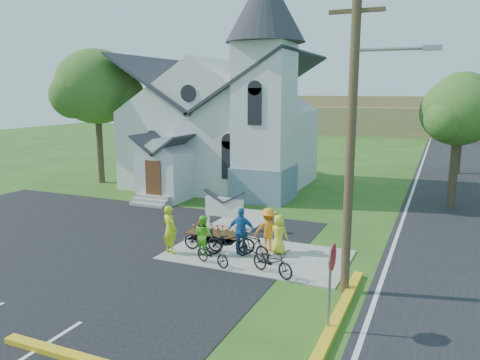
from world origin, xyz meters
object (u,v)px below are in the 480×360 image
at_px(utility_pole, 354,123).
at_px(cyclist_1, 203,235).
at_px(cyclist_0, 170,229).
at_px(bike_0, 230,242).
at_px(cyclist_3, 268,229).
at_px(stop_sign, 332,268).
at_px(cyclist_4, 279,234).
at_px(bike_3, 252,246).
at_px(cyclist_2, 241,231).
at_px(bike_4, 273,261).
at_px(bike_1, 203,239).
at_px(bike_2, 213,254).
at_px(church_sign, 224,208).

xyz_separation_m(utility_pole, cyclist_1, (-5.82, 1.22, -4.58)).
height_order(cyclist_0, bike_0, cyclist_0).
bearing_deg(cyclist_3, stop_sign, 108.46).
bearing_deg(cyclist_4, cyclist_3, -13.14).
height_order(cyclist_0, bike_3, cyclist_0).
xyz_separation_m(cyclist_0, bike_0, (2.22, 0.82, -0.45)).
relative_size(bike_0, cyclist_1, 1.25).
xyz_separation_m(cyclist_2, cyclist_4, (1.31, 0.66, -0.15)).
bearing_deg(cyclist_4, stop_sign, 128.77).
relative_size(bike_0, cyclist_3, 1.13).
relative_size(cyclist_0, bike_4, 1.05).
distance_m(bike_3, bike_4, 1.64).
distance_m(stop_sign, cyclist_2, 6.42).
bearing_deg(cyclist_2, cyclist_3, -144.74).
distance_m(bike_1, bike_2, 1.65).
bearing_deg(cyclist_0, bike_4, -168.58).
xyz_separation_m(cyclist_2, bike_2, (-0.51, -1.49, -0.51)).
relative_size(bike_1, cyclist_2, 0.88).
bearing_deg(cyclist_4, cyclist_0, 29.91).
height_order(bike_0, cyclist_1, cyclist_1).
bearing_deg(stop_sign, bike_4, 131.84).
xyz_separation_m(cyclist_3, cyclist_4, (0.51, -0.19, -0.08)).
height_order(bike_0, cyclist_3, cyclist_3).
relative_size(church_sign, bike_0, 1.13).
bearing_deg(bike_3, bike_1, 105.70).
height_order(cyclist_2, cyclist_3, cyclist_2).
bearing_deg(stop_sign, bike_1, 144.89).
relative_size(stop_sign, cyclist_1, 1.60).
bearing_deg(cyclist_3, bike_0, 24.42).
bearing_deg(church_sign, cyclist_4, -33.22).
height_order(stop_sign, cyclist_0, stop_sign).
bearing_deg(bike_1, cyclist_0, 118.82).
relative_size(stop_sign, bike_4, 1.35).
distance_m(church_sign, cyclist_0, 3.95).
bearing_deg(bike_0, bike_1, 68.49).
height_order(cyclist_2, cyclist_4, cyclist_2).
distance_m(bike_1, cyclist_2, 1.63).
distance_m(cyclist_1, cyclist_2, 1.51).
relative_size(utility_pole, cyclist_1, 6.45).
xyz_separation_m(bike_1, cyclist_3, (2.35, 1.07, 0.37)).
height_order(church_sign, bike_0, church_sign).
distance_m(cyclist_2, bike_3, 0.83).
height_order(stop_sign, bike_2, stop_sign).
xyz_separation_m(cyclist_3, bike_3, (-0.20, -1.25, -0.34)).
distance_m(bike_0, cyclist_4, 1.93).
height_order(utility_pole, cyclist_0, utility_pole).
height_order(cyclist_2, bike_4, cyclist_2).
height_order(bike_0, bike_3, bike_3).
height_order(cyclist_0, cyclist_1, cyclist_0).
bearing_deg(cyclist_4, utility_pole, 148.84).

